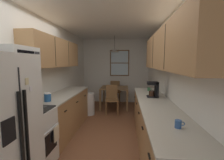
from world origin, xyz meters
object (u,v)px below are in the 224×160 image
at_px(coffee_maker, 154,89).
at_px(mug_by_coffeemaker, 178,124).
at_px(microwave_over_range, 17,59).
at_px(dining_chair_far, 116,91).
at_px(storage_canister, 48,97).
at_px(stove_range, 29,139).
at_px(dining_chair_near, 112,98).
at_px(trash_bin, 89,104).
at_px(dining_table, 115,90).
at_px(mug_spare, 149,89).
at_px(table_serving_bowl, 112,87).

distance_m(coffee_maker, mug_by_coffeemaker, 1.54).
distance_m(microwave_over_range, mug_by_coffeemaker, 2.29).
relative_size(dining_chair_far, storage_canister, 5.64).
bearing_deg(mug_by_coffeemaker, coffee_maker, 90.02).
xyz_separation_m(dining_chair_far, mug_by_coffeemaker, (1.00, -4.39, 0.44)).
xyz_separation_m(storage_canister, coffee_maker, (2.03, 0.55, 0.09)).
xyz_separation_m(stove_range, mug_by_coffeemaker, (2.03, -0.39, 0.47)).
bearing_deg(dining_chair_near, microwave_over_range, -112.28).
xyz_separation_m(trash_bin, storage_canister, (-0.30, -1.92, 0.64)).
relative_size(dining_table, trash_bin, 1.41).
bearing_deg(trash_bin, microwave_over_range, -99.22).
distance_m(mug_by_coffeemaker, mug_spare, 2.26).
distance_m(microwave_over_range, mug_spare, 2.93).
bearing_deg(dining_chair_near, stove_range, -110.19).
bearing_deg(storage_canister, mug_by_coffeemaker, -25.93).
bearing_deg(table_serving_bowl, stove_range, -106.26).
relative_size(dining_chair_near, dining_chair_far, 1.00).
bearing_deg(coffee_maker, dining_chair_far, 109.33).
distance_m(stove_range, microwave_over_range, 1.21).
distance_m(trash_bin, mug_spare, 1.94).
xyz_separation_m(stove_range, trash_bin, (0.29, 2.51, -0.13)).
bearing_deg(storage_canister, dining_chair_near, 64.60).
bearing_deg(mug_spare, dining_chair_near, 141.35).
bearing_deg(mug_spare, microwave_over_range, -138.81).
relative_size(dining_table, dining_chair_far, 1.07).
xyz_separation_m(microwave_over_range, mug_by_coffeemaker, (2.14, -0.39, -0.73)).
relative_size(dining_table, table_serving_bowl, 5.47).
bearing_deg(dining_table, stove_range, -107.09).
bearing_deg(dining_chair_far, stove_range, -104.39).
xyz_separation_m(mug_by_coffeemaker, mug_spare, (-0.00, 2.26, -0.00)).
height_order(dining_chair_far, trash_bin, dining_chair_far).
height_order(dining_chair_far, mug_by_coffeemaker, mug_by_coffeemaker).
bearing_deg(microwave_over_range, dining_chair_far, 74.10).
bearing_deg(storage_canister, dining_table, 69.38).
bearing_deg(trash_bin, dining_chair_near, 14.95).
bearing_deg(stove_range, table_serving_bowl, 73.74).
height_order(microwave_over_range, dining_chair_near, microwave_over_range).
bearing_deg(mug_spare, coffee_maker, -89.98).
bearing_deg(dining_table, mug_by_coffeemaker, -75.07).
bearing_deg(mug_spare, trash_bin, 159.71).
xyz_separation_m(stove_range, table_serving_bowl, (0.96, 3.28, 0.30)).
relative_size(dining_table, mug_spare, 8.86).
bearing_deg(microwave_over_range, trash_bin, 80.78).
xyz_separation_m(microwave_over_range, dining_chair_near, (1.11, 2.70, -1.17)).
xyz_separation_m(microwave_over_range, coffee_maker, (2.14, 1.14, -0.60)).
distance_m(dining_chair_near, mug_by_coffeemaker, 3.29).
height_order(dining_chair_near, table_serving_bowl, dining_chair_near).
distance_m(dining_chair_far, coffee_maker, 3.08).
height_order(microwave_over_range, storage_canister, microwave_over_range).
distance_m(dining_table, trash_bin, 1.15).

